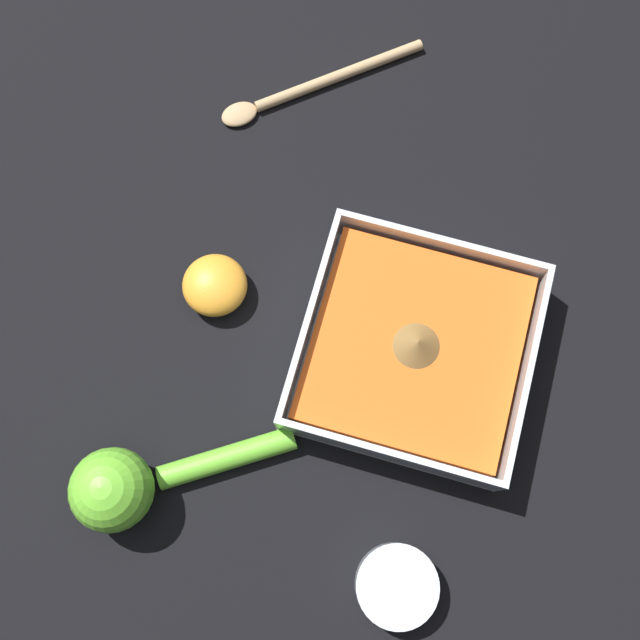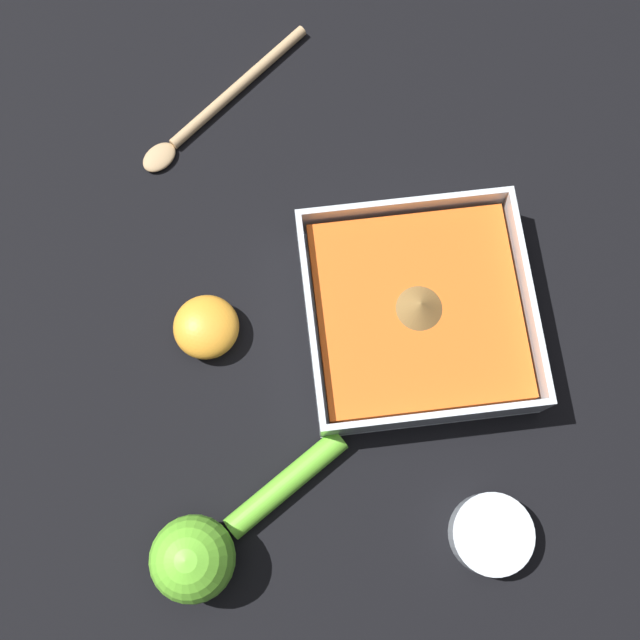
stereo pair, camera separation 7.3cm
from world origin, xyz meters
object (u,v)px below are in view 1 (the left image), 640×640
Objects in this scene: lemon_squeezer at (128,485)px; wooden_spoon at (312,86)px; square_dish at (414,350)px; lemon_half at (215,285)px; spice_bowl at (396,586)px.

wooden_spoon is (0.04, 0.46, -0.03)m from lemon_squeezer.
lemon_half is (-0.21, 0.01, -0.00)m from square_dish.
lemon_squeezer is at bearing 45.61° from wooden_spoon.
lemon_squeezer is at bearing -93.79° from lemon_half.
square_dish is 0.22m from spice_bowl.
lemon_half reaches higher than wooden_spoon.
square_dish is at bearing -3.18° from lemon_half.
lemon_squeezer reaches higher than spice_bowl.
wooden_spoon is (-0.22, 0.48, -0.01)m from spice_bowl.
wooden_spoon is (0.03, 0.25, -0.01)m from lemon_half.
spice_bowl is (0.04, -0.22, -0.01)m from square_dish.
spice_bowl is at bearing -42.70° from lemon_half.
lemon_half is (0.01, 0.21, -0.02)m from lemon_squeezer.
square_dish is at bearing 85.27° from wooden_spoon.
square_dish is at bearing -171.10° from lemon_squeezer.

